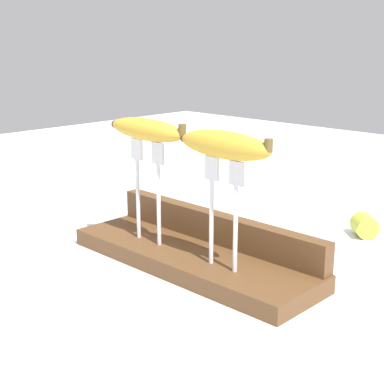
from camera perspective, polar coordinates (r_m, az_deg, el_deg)
ground_plane at (r=0.97m, az=-0.00°, el=-7.41°), size 3.00×3.00×0.00m
wooden_board at (r=0.96m, az=-0.00°, el=-6.61°), size 0.45×0.15×0.03m
board_backstop at (r=0.99m, az=2.40°, el=-3.53°), size 0.45×0.03×0.05m
fork_stand_left at (r=0.97m, az=-4.43°, el=1.03°), size 0.08×0.01×0.18m
fork_stand_right at (r=0.85m, az=3.16°, el=-1.13°), size 0.07×0.01×0.17m
banana_raised_left at (r=0.95m, az=-4.54°, el=6.23°), size 0.18×0.04×0.04m
banana_raised_right at (r=0.83m, az=3.24°, el=4.72°), size 0.17×0.04×0.04m
fork_fallen_near at (r=1.28m, az=4.01°, el=-1.58°), size 0.09×0.15×0.01m
banana_chunk_far at (r=1.15m, az=16.80°, el=-3.21°), size 0.06×0.06×0.04m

